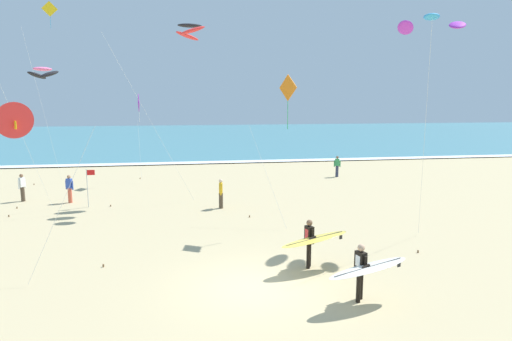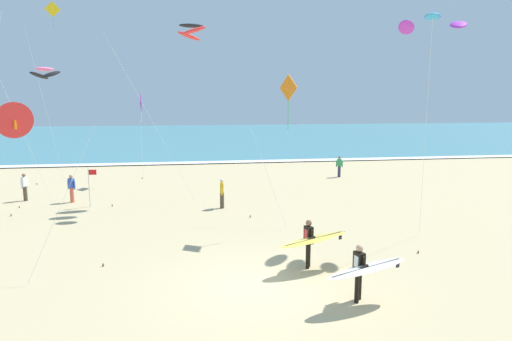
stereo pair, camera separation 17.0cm
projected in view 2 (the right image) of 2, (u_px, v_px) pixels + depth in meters
The scene contains 17 objects.
ground_plane at pixel (254, 287), 13.66m from camera, with size 160.00×160.00×0.00m, color tan.
ocean_water at pixel (201, 136), 69.27m from camera, with size 160.00×60.00×0.08m, color teal.
shoreline_foam at pixel (211, 162), 40.28m from camera, with size 160.00×1.52×0.01m, color white.
surfer_lead at pixel (311, 240), 14.92m from camera, with size 2.58×1.23×1.71m.
surfer_trailing at pixel (363, 269), 12.38m from camera, with size 2.66×1.23×1.71m.
kite_arc_charcoal_near at pixel (191, 31), 23.73m from camera, with size 5.36×2.86×9.80m.
kite_delta_scarlet_mid at pixel (14, 121), 12.91m from camera, with size 2.55×1.80×5.72m.
kite_diamond_golden_far at pixel (52, 20), 29.10m from camera, with size 2.18×0.75×12.16m.
kite_arc_cobalt_high at pixel (432, 23), 17.44m from camera, with size 2.82×3.25×9.12m.
kite_diamond_violet_low at pixel (141, 105), 29.78m from camera, with size 0.44×2.44×6.15m.
kite_diamond_amber_close at pixel (287, 94), 18.66m from camera, with size 1.60×2.97×6.82m.
kite_arc_rose_extra at pixel (45, 73), 22.38m from camera, with size 2.75×2.50×7.40m.
bystander_white_top at pixel (25, 187), 25.18m from camera, with size 0.31×0.45×1.59m.
bystander_green_top at pixel (339, 166), 32.94m from camera, with size 0.46×0.29×1.59m.
bystander_blue_top at pixel (72, 188), 24.81m from camera, with size 0.46×0.30×1.59m.
bystander_yellow_top at pixel (222, 193), 23.46m from camera, with size 0.22×0.50×1.59m.
lifeguard_flag at pixel (90, 184), 23.70m from camera, with size 0.45×0.05×2.10m.
Camera 2 is at (-1.88, -12.77, 5.77)m, focal length 30.84 mm.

